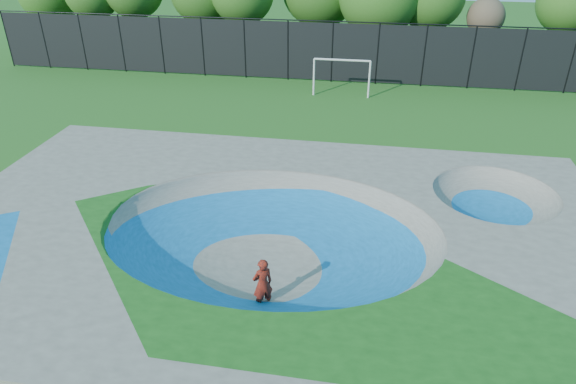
% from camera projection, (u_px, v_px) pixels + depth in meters
% --- Properties ---
extents(ground, '(120.00, 120.00, 0.00)m').
position_uv_depth(ground, '(271.00, 263.00, 17.09)').
color(ground, '#1E5317').
rests_on(ground, ground).
extents(skate_deck, '(22.00, 14.00, 1.50)m').
position_uv_depth(skate_deck, '(271.00, 245.00, 16.73)').
color(skate_deck, gray).
rests_on(skate_deck, ground).
extents(skater, '(0.75, 0.70, 1.71)m').
position_uv_depth(skater, '(263.00, 284.00, 14.81)').
color(skater, red).
rests_on(skater, ground).
extents(skateboard, '(0.79, 0.56, 0.05)m').
position_uv_depth(skateboard, '(263.00, 306.00, 15.21)').
color(skateboard, black).
rests_on(skateboard, ground).
extents(soccer_goal, '(3.57, 0.12, 2.36)m').
position_uv_depth(soccer_goal, '(342.00, 71.00, 31.67)').
color(soccer_goal, silver).
rests_on(soccer_goal, ground).
extents(fence, '(48.09, 0.09, 4.04)m').
position_uv_depth(fence, '(332.00, 51.00, 34.22)').
color(fence, black).
rests_on(fence, ground).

